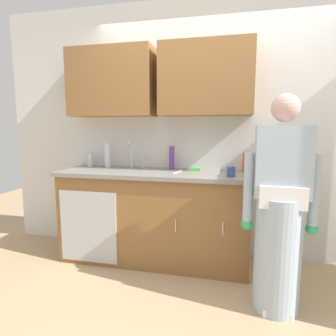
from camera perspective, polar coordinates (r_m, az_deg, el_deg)
name	(u,v)px	position (r m, az deg, el deg)	size (l,w,h in m)	color
ground_plane	(198,304)	(2.54, 5.95, -25.12)	(9.00, 9.00, 0.00)	tan
kitchen_wall_with_uppers	(199,119)	(3.13, 6.16, 9.63)	(4.80, 0.44, 2.70)	silver
counter_cabinet	(154,218)	(3.07, -2.67, -9.74)	(1.90, 0.62, 0.90)	brown
countertop	(155,173)	(2.96, -2.67, -1.03)	(1.96, 0.66, 0.04)	gray
sink	(130,172)	(3.05, -7.44, -0.72)	(0.50, 0.36, 0.35)	#B7BABF
person_at_sink	(279,222)	(2.33, 21.03, -9.83)	(0.55, 0.34, 1.62)	white
bottle_cleaner_spray	(246,162)	(3.02, 15.09, 1.09)	(0.07, 0.07, 0.19)	#E05933
bottle_water_tall	(172,158)	(3.08, 0.75, 2.02)	(0.06, 0.06, 0.25)	#66388C
bottle_water_short	(90,159)	(3.42, -15.08, 1.63)	(0.07, 0.07, 0.16)	silver
bottle_soap	(108,155)	(3.28, -11.80, 2.44)	(0.07, 0.07, 0.27)	silver
cup_by_sink	(231,172)	(2.68, 12.29, -0.69)	(0.08, 0.08, 0.09)	#33478C
knife_on_counter	(177,172)	(2.88, 1.80, -0.80)	(0.24, 0.02, 0.01)	silver
sponge	(195,169)	(3.01, 5.36, -0.23)	(0.11, 0.07, 0.03)	#4CBF4C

